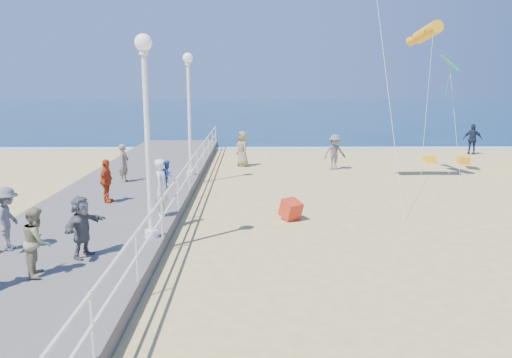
{
  "coord_description": "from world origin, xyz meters",
  "views": [
    {
      "loc": [
        -2.65,
        -12.95,
        4.58
      ],
      "look_at": [
        -2.5,
        2.0,
        1.6
      ],
      "focal_mm": 35.0,
      "sensor_mm": 36.0,
      "label": 1
    }
  ],
  "objects_px": {
    "toddler_held": "(168,174)",
    "spectator_5": "(82,227)",
    "woman_holding_toddler": "(162,188)",
    "spectator_3": "(106,181)",
    "lamp_post_mid": "(146,116)",
    "spectator_2": "(8,219)",
    "beach_chair_left": "(429,159)",
    "box_kite": "(291,211)",
    "beach_chair_right": "(463,160)",
    "beach_walker_c": "(242,149)",
    "lamp_post_far": "(189,101)",
    "spectator_6": "(124,163)",
    "beach_walker_a": "(335,152)",
    "beach_walker_b": "(473,139)",
    "spectator_1": "(37,241)"
  },
  "relations": [
    {
      "from": "beach_walker_b",
      "to": "beach_walker_c",
      "type": "xyz_separation_m",
      "value": [
        -14.25,
        -4.22,
        0.0
      ]
    },
    {
      "from": "spectator_5",
      "to": "beach_chair_left",
      "type": "distance_m",
      "value": 21.37
    },
    {
      "from": "spectator_5",
      "to": "spectator_6",
      "type": "xyz_separation_m",
      "value": [
        -1.24,
        9.0,
        0.04
      ]
    },
    {
      "from": "beach_chair_left",
      "to": "beach_walker_c",
      "type": "bearing_deg",
      "value": -174.4
    },
    {
      "from": "woman_holding_toddler",
      "to": "beach_chair_left",
      "type": "xyz_separation_m",
      "value": [
        12.76,
        12.42,
        -1.1
      ]
    },
    {
      "from": "spectator_5",
      "to": "spectator_1",
      "type": "bearing_deg",
      "value": 171.66
    },
    {
      "from": "lamp_post_mid",
      "to": "beach_walker_c",
      "type": "bearing_deg",
      "value": 80.59
    },
    {
      "from": "box_kite",
      "to": "beach_chair_left",
      "type": "distance_m",
      "value": 14.46
    },
    {
      "from": "spectator_3",
      "to": "beach_walker_b",
      "type": "bearing_deg",
      "value": -46.71
    },
    {
      "from": "lamp_post_far",
      "to": "beach_walker_c",
      "type": "distance_m",
      "value": 5.75
    },
    {
      "from": "spectator_2",
      "to": "spectator_6",
      "type": "relative_size",
      "value": 1.01
    },
    {
      "from": "lamp_post_far",
      "to": "box_kite",
      "type": "distance_m",
      "value": 7.95
    },
    {
      "from": "lamp_post_mid",
      "to": "spectator_2",
      "type": "relative_size",
      "value": 3.33
    },
    {
      "from": "woman_holding_toddler",
      "to": "beach_walker_a",
      "type": "bearing_deg",
      "value": -21.01
    },
    {
      "from": "beach_walker_c",
      "to": "lamp_post_far",
      "type": "bearing_deg",
      "value": -51.89
    },
    {
      "from": "spectator_2",
      "to": "spectator_6",
      "type": "distance_m",
      "value": 8.49
    },
    {
      "from": "toddler_held",
      "to": "beach_chair_right",
      "type": "xyz_separation_m",
      "value": [
        14.36,
        11.87,
        -1.49
      ]
    },
    {
      "from": "lamp_post_far",
      "to": "spectator_6",
      "type": "bearing_deg",
      "value": -149.51
    },
    {
      "from": "box_kite",
      "to": "beach_chair_right",
      "type": "height_order",
      "value": "box_kite"
    },
    {
      "from": "woman_holding_toddler",
      "to": "toddler_held",
      "type": "relative_size",
      "value": 2.03
    },
    {
      "from": "woman_holding_toddler",
      "to": "spectator_3",
      "type": "height_order",
      "value": "woman_holding_toddler"
    },
    {
      "from": "spectator_6",
      "to": "beach_walker_a",
      "type": "bearing_deg",
      "value": -55.94
    },
    {
      "from": "woman_holding_toddler",
      "to": "beach_walker_a",
      "type": "distance_m",
      "value": 12.47
    },
    {
      "from": "lamp_post_far",
      "to": "lamp_post_mid",
      "type": "bearing_deg",
      "value": -90.0
    },
    {
      "from": "beach_walker_a",
      "to": "beach_walker_b",
      "type": "height_order",
      "value": "beach_walker_b"
    },
    {
      "from": "spectator_1",
      "to": "spectator_6",
      "type": "bearing_deg",
      "value": -11.36
    },
    {
      "from": "spectator_2",
      "to": "beach_walker_a",
      "type": "height_order",
      "value": "spectator_2"
    },
    {
      "from": "toddler_held",
      "to": "beach_walker_b",
      "type": "bearing_deg",
      "value": -33.17
    },
    {
      "from": "lamp_post_far",
      "to": "toddler_held",
      "type": "distance_m",
      "value": 6.98
    },
    {
      "from": "lamp_post_far",
      "to": "box_kite",
      "type": "relative_size",
      "value": 8.87
    },
    {
      "from": "spectator_3",
      "to": "box_kite",
      "type": "distance_m",
      "value": 6.42
    },
    {
      "from": "spectator_1",
      "to": "beach_walker_a",
      "type": "height_order",
      "value": "spectator_1"
    },
    {
      "from": "lamp_post_mid",
      "to": "beach_walker_b",
      "type": "bearing_deg",
      "value": 47.12
    },
    {
      "from": "woman_holding_toddler",
      "to": "spectator_3",
      "type": "bearing_deg",
      "value": 65.22
    },
    {
      "from": "lamp_post_far",
      "to": "spectator_3",
      "type": "xyz_separation_m",
      "value": [
        -2.29,
        -5.09,
        -2.5
      ]
    },
    {
      "from": "beach_walker_b",
      "to": "spectator_5",
      "type": "bearing_deg",
      "value": 65.9
    },
    {
      "from": "spectator_1",
      "to": "beach_walker_a",
      "type": "bearing_deg",
      "value": -45.73
    },
    {
      "from": "spectator_1",
      "to": "beach_walker_a",
      "type": "xyz_separation_m",
      "value": [
        8.94,
        15.04,
        -0.24
      ]
    },
    {
      "from": "spectator_1",
      "to": "spectator_5",
      "type": "xyz_separation_m",
      "value": [
        0.6,
        1.11,
        -0.01
      ]
    },
    {
      "from": "woman_holding_toddler",
      "to": "beach_walker_b",
      "type": "bearing_deg",
      "value": -33.15
    },
    {
      "from": "spectator_5",
      "to": "beach_chair_right",
      "type": "xyz_separation_m",
      "value": [
        15.79,
        15.67,
        -0.95
      ]
    },
    {
      "from": "beach_chair_left",
      "to": "beach_walker_b",
      "type": "bearing_deg",
      "value": 40.19
    },
    {
      "from": "beach_walker_c",
      "to": "box_kite",
      "type": "relative_size",
      "value": 3.16
    },
    {
      "from": "lamp_post_mid",
      "to": "woman_holding_toddler",
      "type": "distance_m",
      "value": 3.19
    },
    {
      "from": "spectator_2",
      "to": "beach_chair_left",
      "type": "distance_m",
      "value": 22.36
    },
    {
      "from": "toddler_held",
      "to": "spectator_5",
      "type": "height_order",
      "value": "toddler_held"
    },
    {
      "from": "lamp_post_mid",
      "to": "spectator_3",
      "type": "relative_size",
      "value": 3.51
    },
    {
      "from": "spectator_6",
      "to": "beach_walker_a",
      "type": "relative_size",
      "value": 0.86
    },
    {
      "from": "spectator_3",
      "to": "spectator_5",
      "type": "distance_m",
      "value": 5.5
    },
    {
      "from": "beach_walker_c",
      "to": "spectator_6",
      "type": "bearing_deg",
      "value": -64.08
    }
  ]
}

